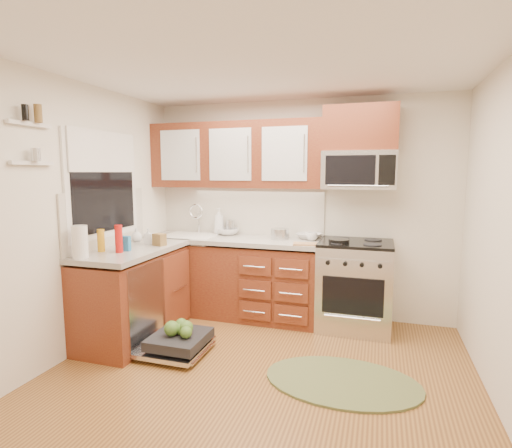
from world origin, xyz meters
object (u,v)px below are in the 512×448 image
(microwave, at_px, (359,170))
(rug, at_px, (342,381))
(upper_cabinets, at_px, (236,155))
(stock_pot, at_px, (280,234))
(range, at_px, (355,285))
(bowl_a, at_px, (309,236))
(cutting_board, at_px, (305,244))
(skillet, at_px, (339,241))
(bowl_b, at_px, (228,232))
(dishwasher, at_px, (176,343))
(sink, at_px, (191,246))
(cup, at_px, (312,237))
(paper_towel_roll, at_px, (80,242))

(microwave, xyz_separation_m, rug, (-0.01, -1.32, -1.69))
(upper_cabinets, height_order, stock_pot, upper_cabinets)
(upper_cabinets, xyz_separation_m, range, (1.41, -0.15, -1.40))
(upper_cabinets, height_order, bowl_a, upper_cabinets)
(range, height_order, stock_pot, stock_pot)
(upper_cabinets, distance_m, cutting_board, 1.35)
(skillet, relative_size, bowl_b, 0.84)
(microwave, distance_m, dishwasher, 2.55)
(sink, xyz_separation_m, skillet, (1.76, -0.12, 0.17))
(upper_cabinets, distance_m, rug, 2.69)
(stock_pot, bearing_deg, bowl_a, 21.35)
(bowl_a, height_order, cup, cup)
(skillet, bearing_deg, bowl_b, 167.58)
(skillet, xyz_separation_m, bowl_b, (-1.35, 0.30, -0.01))
(upper_cabinets, bearing_deg, dishwasher, -96.04)
(rug, xyz_separation_m, skillet, (-0.16, 1.07, 0.96))
(paper_towel_roll, bearing_deg, microwave, 34.57)
(microwave, distance_m, skillet, 0.79)
(sink, xyz_separation_m, paper_towel_roll, (-0.35, -1.44, 0.27))
(sink, bearing_deg, bowl_a, 7.33)
(range, relative_size, cup, 7.94)
(rug, height_order, bowl_a, bowl_a)
(skillet, xyz_separation_m, bowl_a, (-0.36, 0.30, -0.01))
(stock_pot, xyz_separation_m, cup, (0.36, 0.01, -0.01))
(cutting_board, relative_size, cup, 2.06)
(upper_cabinets, bearing_deg, rug, -43.90)
(range, distance_m, cutting_board, 0.71)
(dishwasher, bearing_deg, cutting_board, 41.67)
(range, distance_m, bowl_a, 0.74)
(sink, distance_m, rug, 2.39)
(rug, xyz_separation_m, bowl_a, (-0.52, 1.37, 0.95))
(bowl_a, relative_size, cup, 2.25)
(dishwasher, distance_m, cutting_board, 1.62)
(rug, relative_size, bowl_b, 4.89)
(microwave, xyz_separation_m, bowl_b, (-1.52, 0.05, -0.74))
(stock_pot, bearing_deg, bowl_b, 170.04)
(range, xyz_separation_m, cutting_board, (-0.51, -0.21, 0.46))
(sink, bearing_deg, cup, 2.66)
(microwave, xyz_separation_m, sink, (-1.93, -0.13, -0.90))
(stock_pot, bearing_deg, upper_cabinets, 170.29)
(bowl_b, bearing_deg, microwave, -1.78)
(rug, bearing_deg, cup, 110.59)
(microwave, height_order, bowl_b, microwave)
(bowl_a, distance_m, cup, 0.12)
(upper_cabinets, relative_size, stock_pot, 10.06)
(bowl_b, bearing_deg, sink, -156.83)
(dishwasher, distance_m, bowl_b, 1.56)
(rug, distance_m, stock_pot, 1.79)
(rug, height_order, cutting_board, cutting_board)
(rug, bearing_deg, paper_towel_roll, -173.70)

